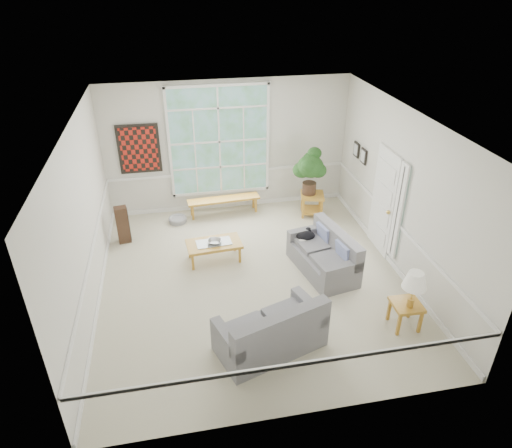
{
  "coord_description": "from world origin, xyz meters",
  "views": [
    {
      "loc": [
        -1.24,
        -6.73,
        5.09
      ],
      "look_at": [
        0.1,
        0.2,
        1.05
      ],
      "focal_mm": 32.0,
      "sensor_mm": 36.0,
      "label": 1
    }
  ],
  "objects_px": {
    "end_table": "(312,204)",
    "side_table": "(405,315)",
    "loveseat_front": "(270,325)",
    "coffee_table": "(214,251)",
    "loveseat_right": "(323,253)"
  },
  "relations": [
    {
      "from": "coffee_table",
      "to": "side_table",
      "type": "xyz_separation_m",
      "value": [
        2.77,
        -2.46,
        0.03
      ]
    },
    {
      "from": "coffee_table",
      "to": "end_table",
      "type": "height_order",
      "value": "end_table"
    },
    {
      "from": "loveseat_right",
      "to": "side_table",
      "type": "xyz_separation_m",
      "value": [
        0.81,
        -1.71,
        -0.18
      ]
    },
    {
      "from": "coffee_table",
      "to": "end_table",
      "type": "bearing_deg",
      "value": 26.15
    },
    {
      "from": "loveseat_right",
      "to": "end_table",
      "type": "bearing_deg",
      "value": 66.75
    },
    {
      "from": "loveseat_front",
      "to": "coffee_table",
      "type": "xyz_separation_m",
      "value": [
        -0.56,
        2.52,
        -0.23
      ]
    },
    {
      "from": "loveseat_front",
      "to": "side_table",
      "type": "height_order",
      "value": "loveseat_front"
    },
    {
      "from": "end_table",
      "to": "side_table",
      "type": "distance_m",
      "value": 3.93
    },
    {
      "from": "coffee_table",
      "to": "side_table",
      "type": "relative_size",
      "value": 2.29
    },
    {
      "from": "coffee_table",
      "to": "loveseat_right",
      "type": "bearing_deg",
      "value": -25.82
    },
    {
      "from": "loveseat_front",
      "to": "side_table",
      "type": "bearing_deg",
      "value": -17.59
    },
    {
      "from": "loveseat_front",
      "to": "end_table",
      "type": "relative_size",
      "value": 3.05
    },
    {
      "from": "loveseat_front",
      "to": "side_table",
      "type": "relative_size",
      "value": 3.45
    },
    {
      "from": "end_table",
      "to": "side_table",
      "type": "bearing_deg",
      "value": -84.92
    },
    {
      "from": "end_table",
      "to": "side_table",
      "type": "xyz_separation_m",
      "value": [
        0.35,
        -3.91,
        -0.03
      ]
    }
  ]
}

